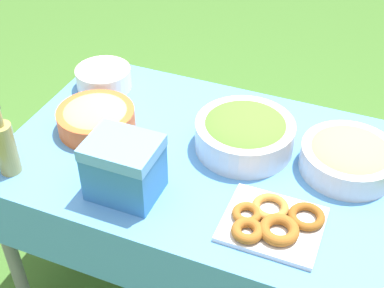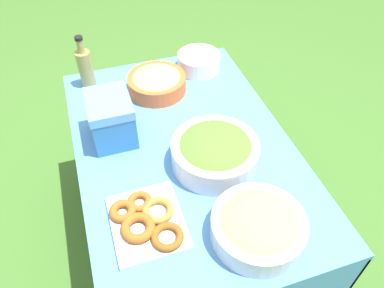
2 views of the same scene
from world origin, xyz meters
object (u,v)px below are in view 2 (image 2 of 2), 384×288
(plate_stack, at_px, (199,62))
(cooler_box, at_px, (111,119))
(pasta_bowl, at_px, (157,82))
(donut_platter, at_px, (146,220))
(bread_bowl, at_px, (258,226))
(salad_bowl, at_px, (215,151))
(olive_oil_bottle, at_px, (85,67))

(plate_stack, xyz_separation_m, cooler_box, (0.36, -0.50, 0.06))
(pasta_bowl, bearing_deg, donut_platter, -17.30)
(pasta_bowl, distance_m, plate_stack, 0.27)
(cooler_box, bearing_deg, plate_stack, 125.90)
(bread_bowl, xyz_separation_m, cooler_box, (-0.62, -0.36, 0.04))
(salad_bowl, relative_size, plate_stack, 1.56)
(plate_stack, height_order, olive_oil_bottle, olive_oil_bottle)
(plate_stack, relative_size, bread_bowl, 0.70)
(salad_bowl, xyz_separation_m, olive_oil_bottle, (-0.66, -0.40, 0.04))
(cooler_box, bearing_deg, salad_bowl, 51.90)
(salad_bowl, bearing_deg, bread_bowl, 3.30)
(donut_platter, height_order, cooler_box, cooler_box)
(plate_stack, bearing_deg, bread_bowl, -7.68)
(pasta_bowl, xyz_separation_m, bread_bowl, (0.86, 0.12, 0.00))
(pasta_bowl, height_order, plate_stack, pasta_bowl)
(plate_stack, distance_m, cooler_box, 0.62)
(plate_stack, relative_size, cooler_box, 1.01)
(pasta_bowl, height_order, cooler_box, cooler_box)
(pasta_bowl, xyz_separation_m, cooler_box, (0.25, -0.25, 0.05))
(donut_platter, bearing_deg, salad_bowl, 120.91)
(pasta_bowl, height_order, olive_oil_bottle, olive_oil_bottle)
(olive_oil_bottle, bearing_deg, cooler_box, 7.87)
(salad_bowl, relative_size, olive_oil_bottle, 1.28)
(salad_bowl, height_order, cooler_box, cooler_box)
(olive_oil_bottle, height_order, bread_bowl, olive_oil_bottle)
(pasta_bowl, distance_m, olive_oil_bottle, 0.34)
(pasta_bowl, xyz_separation_m, plate_stack, (-0.11, 0.25, -0.01))
(donut_platter, relative_size, plate_stack, 1.37)
(donut_platter, relative_size, bread_bowl, 0.95)
(salad_bowl, xyz_separation_m, cooler_box, (-0.27, -0.35, 0.03))
(salad_bowl, height_order, donut_platter, salad_bowl)
(plate_stack, bearing_deg, salad_bowl, -13.51)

